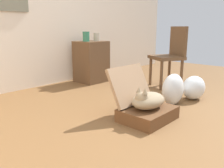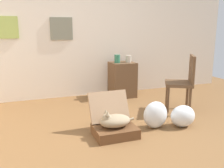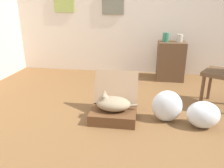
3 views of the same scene
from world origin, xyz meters
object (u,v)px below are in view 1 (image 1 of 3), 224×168
(vase_short, at_px, (97,37))
(chair, at_px, (171,54))
(plastic_bag_white, at_px, (173,89))
(vase_tall, at_px, (86,37))
(suitcase_base, at_px, (148,114))
(cat, at_px, (147,100))
(side_table, at_px, (91,62))
(plastic_bag_clear, at_px, (194,88))

(vase_short, xyz_separation_m, chair, (0.48, -1.14, -0.25))
(plastic_bag_white, bearing_deg, vase_tall, 87.71)
(suitcase_base, relative_size, cat, 1.11)
(chair, bearing_deg, plastic_bag_white, -28.29)
(suitcase_base, xyz_separation_m, chair, (1.40, 0.56, 0.45))
(suitcase_base, bearing_deg, plastic_bag_white, 5.92)
(plastic_bag_white, relative_size, side_table, 0.55)
(cat, bearing_deg, vase_tall, 67.71)
(plastic_bag_white, bearing_deg, side_table, 83.68)
(cat, height_order, plastic_bag_clear, cat)
(side_table, height_order, vase_short, vase_short)
(plastic_bag_white, xyz_separation_m, side_table, (0.18, 1.65, 0.16))
(side_table, xyz_separation_m, vase_short, (0.12, -0.02, 0.41))
(cat, xyz_separation_m, plastic_bag_clear, (1.02, -0.03, -0.06))
(vase_tall, bearing_deg, plastic_bag_white, -92.29)
(plastic_bag_clear, relative_size, side_table, 0.52)
(plastic_bag_clear, xyz_separation_m, chair, (0.40, 0.58, 0.36))
(suitcase_base, height_order, plastic_bag_clear, plastic_bag_clear)
(suitcase_base, relative_size, side_table, 0.78)
(plastic_bag_clear, height_order, chair, chair)
(chair, bearing_deg, vase_short, -127.43)
(plastic_bag_clear, relative_size, vase_tall, 2.25)
(side_table, bearing_deg, suitcase_base, -115.03)
(suitcase_base, distance_m, plastic_bag_white, 0.63)
(suitcase_base, height_order, vase_tall, vase_tall)
(plastic_bag_clear, height_order, side_table, side_table)
(vase_tall, xyz_separation_m, vase_short, (0.24, -0.00, -0.01))
(cat, xyz_separation_m, side_table, (0.81, 1.71, 0.13))
(plastic_bag_clear, distance_m, chair, 0.79)
(cat, height_order, chair, chair)
(plastic_bag_clear, height_order, vase_tall, vase_tall)
(suitcase_base, height_order, vase_short, vase_short)
(plastic_bag_clear, bearing_deg, vase_short, 92.82)
(plastic_bag_white, relative_size, vase_tall, 2.39)
(plastic_bag_clear, xyz_separation_m, vase_tall, (-0.32, 1.72, 0.61))
(cat, bearing_deg, plastic_bag_clear, -1.46)
(plastic_bag_clear, distance_m, vase_short, 1.82)
(suitcase_base, xyz_separation_m, side_table, (0.80, 1.71, 0.28))
(suitcase_base, bearing_deg, chair, 21.65)
(vase_tall, bearing_deg, chair, -57.79)
(side_table, distance_m, chair, 1.32)
(cat, relative_size, plastic_bag_clear, 1.36)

